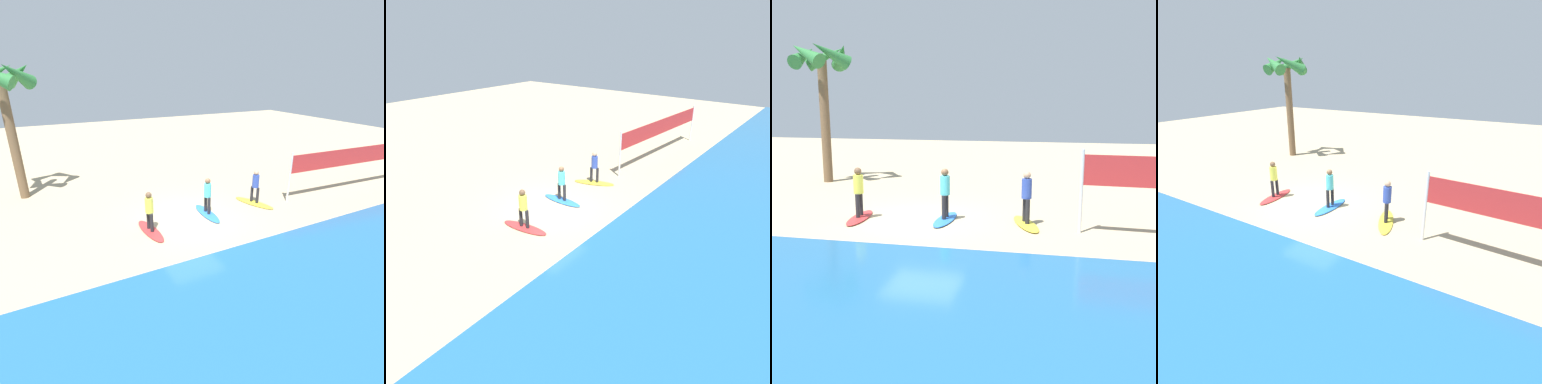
# 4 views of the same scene
# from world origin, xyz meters

# --- Properties ---
(ground_plane) EXTENTS (60.00, 60.00, 0.00)m
(ground_plane) POSITION_xyz_m (0.00, 0.00, 0.00)
(ground_plane) COLOR tan
(surfboard_yellow) EXTENTS (1.27, 2.16, 0.09)m
(surfboard_yellow) POSITION_xyz_m (-3.46, 0.07, 0.04)
(surfboard_yellow) COLOR yellow
(surfboard_yellow) RESTS_ON ground
(surfer_yellow) EXTENTS (0.32, 0.44, 1.64)m
(surfer_yellow) POSITION_xyz_m (-3.46, 0.07, 1.04)
(surfer_yellow) COLOR #232328
(surfer_yellow) RESTS_ON surfboard_yellow
(surfboard_blue) EXTENTS (0.61, 2.11, 0.09)m
(surfboard_blue) POSITION_xyz_m (-0.83, 0.06, 0.04)
(surfboard_blue) COLOR blue
(surfboard_blue) RESTS_ON ground
(surfer_blue) EXTENTS (0.32, 0.46, 1.64)m
(surfer_blue) POSITION_xyz_m (-0.83, 0.06, 1.04)
(surfer_blue) COLOR #232328
(surfer_blue) RESTS_ON surfboard_blue
(surfboard_red) EXTENTS (0.77, 2.15, 0.09)m
(surfboard_red) POSITION_xyz_m (2.02, 0.44, 0.04)
(surfboard_red) COLOR red
(surfboard_red) RESTS_ON ground
(surfer_red) EXTENTS (0.32, 0.46, 1.64)m
(surfer_red) POSITION_xyz_m (2.02, 0.44, 1.04)
(surfer_red) COLOR #232328
(surfer_red) RESTS_ON surfboard_red
(palm_tree) EXTENTS (2.88, 3.03, 6.65)m
(palm_tree) POSITION_xyz_m (6.59, -5.92, 5.33)
(palm_tree) COLOR brown
(palm_tree) RESTS_ON ground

